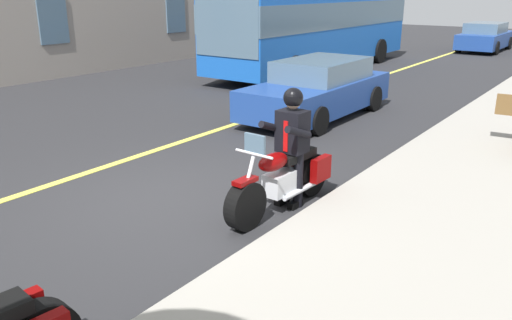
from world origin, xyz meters
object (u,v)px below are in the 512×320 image
bus_far (318,20)px  car_dark (318,89)px  rider_main (292,137)px  motorcycle_main (283,179)px  car_silver (485,37)px

bus_far → car_dark: size_ratio=2.40×
rider_main → car_dark: 5.61m
motorcycle_main → rider_main: rider_main is taller
bus_far → rider_main: bearing=28.1°
car_silver → motorcycle_main: bearing=6.4°
rider_main → bus_far: size_ratio=0.16×
motorcycle_main → bus_far: (-11.95, -6.27, 1.42)m
rider_main → car_silver: bearing=-173.5°
car_silver → car_dark: 17.13m
rider_main → bus_far: 13.36m
car_dark → bus_far: bearing=-150.0°
motorcycle_main → car_silver: bearing=-173.6°
car_silver → rider_main: bearing=6.5°
bus_far → car_dark: bearing=30.0°
motorcycle_main → car_dark: car_dark is taller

